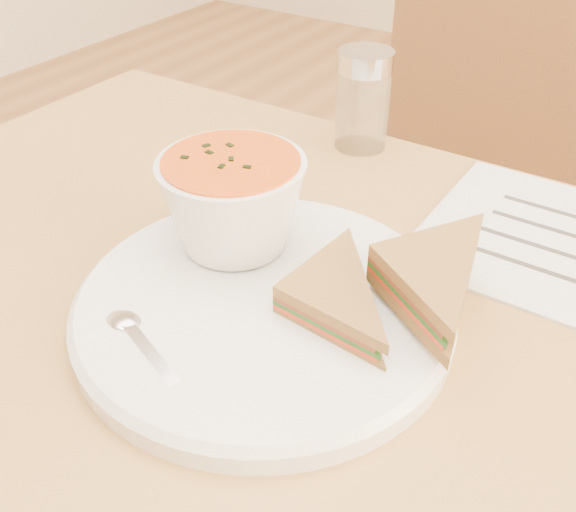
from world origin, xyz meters
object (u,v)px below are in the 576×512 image
Objects in this scene: soup_bowl at (233,207)px; plate at (264,307)px; chair_far at (394,246)px; condiment_shaker at (363,100)px.

plate is at bearing -35.94° from soup_bowl.
soup_bowl is at bearing 144.06° from plate.
chair_far is 8.17× the size of condiment_shaker.
soup_bowl is at bearing -86.26° from condiment_shaker.
chair_far is at bearing 97.57° from condiment_shaker.
chair_far is at bearing 95.48° from soup_bowl.
condiment_shaker is at bearing 104.02° from plate.
chair_far is 0.60m from soup_bowl.
soup_bowl is (0.05, -0.49, 0.35)m from chair_far.
chair_far is 0.62m from plate.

